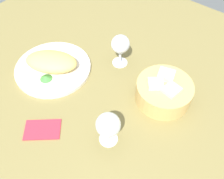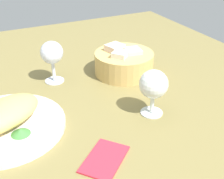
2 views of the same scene
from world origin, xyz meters
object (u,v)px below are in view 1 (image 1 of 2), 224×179
folded_napkin (42,129)px  wine_glass_near (108,126)px  plate (53,68)px  bread_basket (164,91)px  wine_glass_far (121,46)px

folded_napkin → wine_glass_near: bearing=-11.1°
plate → bread_basket: bearing=19.7°
wine_glass_far → folded_napkin: 38.91cm
plate → folded_napkin: 25.63cm
folded_napkin → wine_glass_far: bearing=47.1°
wine_glass_far → plate: bearing=-134.0°
bread_basket → wine_glass_far: (-21.06, 4.40, 4.94)cm
plate → wine_glass_far: bearing=46.0°
wine_glass_far → folded_napkin: bearing=-91.9°
wine_glass_near → wine_glass_far: (-16.62, 27.71, 0.82)cm
wine_glass_near → plate: bearing=164.6°
bread_basket → wine_glass_near: wine_glass_near is taller
folded_napkin → bread_basket: bearing=15.4°
wine_glass_near → wine_glass_far: wine_glass_far is taller
plate → wine_glass_far: size_ratio=2.19×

